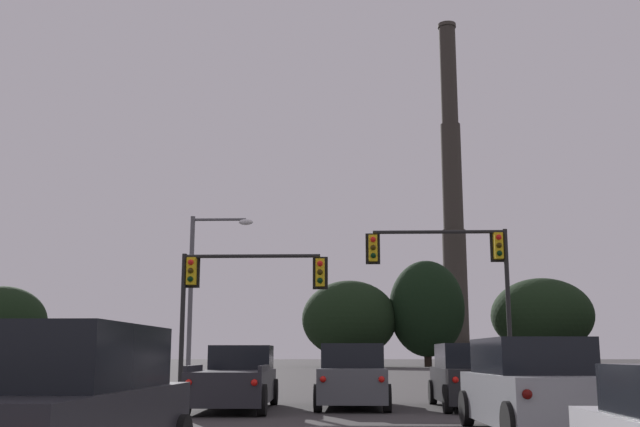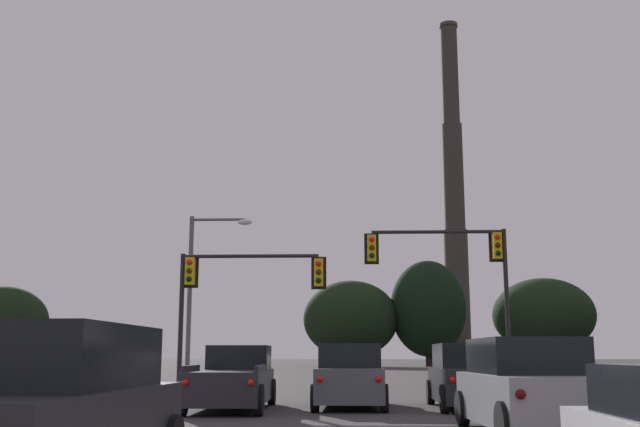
# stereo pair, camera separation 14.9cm
# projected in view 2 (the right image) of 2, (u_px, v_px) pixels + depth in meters

# --- Properties ---
(pickup_truck_left_lane_front) EXTENTS (2.31, 5.55, 1.82)m
(pickup_truck_left_lane_front) POSITION_uv_depth(u_px,v_px,m) (233.00, 381.00, 21.59)
(pickup_truck_left_lane_front) COLOR #232328
(pickup_truck_left_lane_front) RESTS_ON ground_plane
(suv_right_lane_front) EXTENTS (2.15, 4.92, 1.86)m
(suv_right_lane_front) POSITION_uv_depth(u_px,v_px,m) (469.00, 377.00, 21.89)
(suv_right_lane_front) COLOR black
(suv_right_lane_front) RESTS_ON ground_plane
(suv_right_lane_second) EXTENTS (2.28, 4.97, 1.86)m
(suv_right_lane_second) POSITION_uv_depth(u_px,v_px,m) (527.00, 388.00, 14.66)
(suv_right_lane_second) COLOR gray
(suv_right_lane_second) RESTS_ON ground_plane
(suv_left_lane_third) EXTENTS (2.17, 4.93, 1.86)m
(suv_left_lane_third) POSITION_uv_depth(u_px,v_px,m) (42.00, 414.00, 8.06)
(suv_left_lane_third) COLOR #232328
(suv_left_lane_third) RESTS_ON ground_plane
(suv_center_lane_front) EXTENTS (2.18, 4.94, 1.86)m
(suv_center_lane_front) POSITION_uv_depth(u_px,v_px,m) (350.00, 377.00, 22.30)
(suv_center_lane_front) COLOR #4C4F54
(suv_center_lane_front) RESTS_ON ground_plane
(traffic_light_overhead_right) EXTENTS (5.74, 0.50, 6.46)m
(traffic_light_overhead_right) POSITION_uv_depth(u_px,v_px,m) (459.00, 267.00, 29.49)
(traffic_light_overhead_right) COLOR black
(traffic_light_overhead_right) RESTS_ON ground_plane
(traffic_light_overhead_left) EXTENTS (5.71, 0.50, 5.36)m
(traffic_light_overhead_left) POSITION_uv_depth(u_px,v_px,m) (232.00, 286.00, 28.45)
(traffic_light_overhead_left) COLOR black
(traffic_light_overhead_left) RESTS_ON ground_plane
(street_lamp) EXTENTS (2.79, 0.36, 7.60)m
(street_lamp) POSITION_uv_depth(u_px,v_px,m) (200.00, 281.00, 32.73)
(street_lamp) COLOR #56565B
(street_lamp) RESTS_ON ground_plane
(smokestack) EXTENTS (6.95, 6.95, 64.89)m
(smokestack) POSITION_uv_depth(u_px,v_px,m) (455.00, 224.00, 138.12)
(smokestack) COLOR #2B2722
(smokestack) RESTS_ON ground_plane
(treeline_left_mid) EXTENTS (13.69, 12.32, 11.84)m
(treeline_left_mid) POSITION_uv_depth(u_px,v_px,m) (544.00, 316.00, 100.86)
(treeline_left_mid) COLOR black
(treeline_left_mid) RESTS_ON ground_plane
(treeline_far_left) EXTENTS (12.84, 11.56, 11.55)m
(treeline_far_left) POSITION_uv_depth(u_px,v_px,m) (351.00, 319.00, 101.24)
(treeline_far_left) COLOR black
(treeline_far_left) RESTS_ON ground_plane
(treeline_center_left) EXTENTS (11.38, 10.24, 10.43)m
(treeline_center_left) POSITION_uv_depth(u_px,v_px,m) (4.00, 322.00, 97.00)
(treeline_center_left) COLOR black
(treeline_center_left) RESTS_ON ground_plane
(treeline_right_mid) EXTENTS (10.17, 9.15, 14.24)m
(treeline_right_mid) POSITION_uv_depth(u_px,v_px,m) (428.00, 308.00, 101.03)
(treeline_right_mid) COLOR black
(treeline_right_mid) RESTS_ON ground_plane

